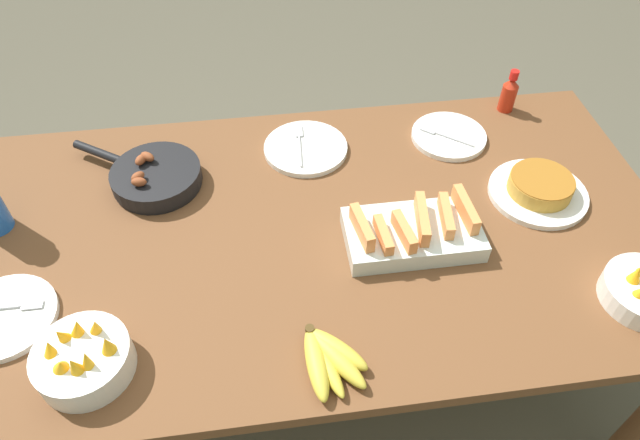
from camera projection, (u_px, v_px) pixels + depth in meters
The scene contains 11 objects.
ground_plane at pixel (320, 373), 2.00m from camera, with size 14.00×14.00×0.00m, color #565142.
dining_table at pixel (320, 250), 1.51m from camera, with size 1.80×0.98×0.76m.
banana_bunch at pixel (328, 358), 1.17m from camera, with size 0.14×0.18×0.04m.
melon_tray at pixel (413, 232), 1.39m from camera, with size 0.33×0.18×0.10m.
skillet at pixel (155, 176), 1.54m from camera, with size 0.36×0.29×0.08m.
frittata_plate_center at pixel (539, 189), 1.51m from camera, with size 0.26×0.26×0.06m.
empty_plate_near_front at pixel (4, 317), 1.25m from camera, with size 0.23×0.23×0.02m.
empty_plate_far_left at pixel (306, 148), 1.65m from camera, with size 0.24×0.24×0.02m.
empty_plate_far_right at pixel (449, 136), 1.68m from camera, with size 0.22×0.22×0.02m.
fruit_bowl_mango at pixel (83, 359), 1.15m from camera, with size 0.20×0.20×0.11m.
hot_sauce_bottle at pixel (509, 93), 1.74m from camera, with size 0.05×0.05×0.14m.
Camera 1 is at (-0.13, -0.96, 1.83)m, focal length 32.00 mm.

